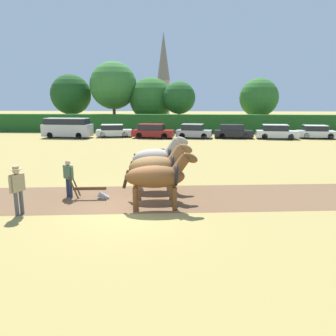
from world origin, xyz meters
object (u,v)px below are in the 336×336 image
(plow, at_px, (93,191))
(parked_car_far_right, at_px, (316,132))
(draft_horse_lead_left, at_px, (158,177))
(parked_van, at_px, (67,128))
(tree_far_left, at_px, (71,95))
(farmer_beside_team, at_px, (163,162))
(tree_center_right, at_px, (259,98))
(tree_left, at_px, (113,86))
(parked_car_left, at_px, (114,131))
(tree_center_left, at_px, (151,99))
(parked_car_center_left, at_px, (153,131))
(tree_center, at_px, (179,98))
(parked_car_center_right, at_px, (233,132))
(draft_horse_lead_right, at_px, (157,167))
(draft_horse_trail_left, at_px, (157,159))
(church_spire, at_px, (164,74))
(parked_car_right, at_px, (276,132))
(farmer_onlooker_left, at_px, (17,186))
(farmer_at_plow, at_px, (68,176))
(parked_car_center, at_px, (194,131))

(plow, distance_m, parked_car_far_right, 29.73)
(draft_horse_lead_left, bearing_deg, parked_van, 111.01)
(tree_far_left, distance_m, farmer_beside_team, 36.20)
(tree_center_right, distance_m, plow, 36.86)
(tree_left, distance_m, parked_car_left, 12.59)
(tree_center_left, bearing_deg, parked_car_center_left, -82.50)
(tree_left, xyz_separation_m, tree_center_left, (5.36, 0.54, -1.93))
(plow, bearing_deg, tree_center, 79.16)
(tree_far_left, xyz_separation_m, parked_car_far_right, (31.50, -11.81, -4.24))
(parked_van, relative_size, parked_car_center_right, 1.29)
(draft_horse_lead_left, relative_size, parked_car_left, 0.69)
(draft_horse_lead_right, bearing_deg, parked_car_center_left, 90.36)
(draft_horse_trail_left, height_order, parked_van, draft_horse_trail_left)
(parked_van, bearing_deg, draft_horse_trail_left, -56.37)
(church_spire, bearing_deg, tree_center_left, -88.93)
(parked_car_center_left, distance_m, parked_car_center_right, 8.86)
(farmer_beside_team, bearing_deg, parked_van, 83.11)
(tree_center, height_order, parked_car_center_right, tree_center)
(tree_center_left, bearing_deg, parked_car_center_right, -48.51)
(parked_car_right, bearing_deg, draft_horse_lead_left, -107.52)
(draft_horse_trail_left, relative_size, parked_car_left, 0.65)
(plow, relative_size, farmer_beside_team, 1.00)
(farmer_beside_team, distance_m, parked_car_center_right, 20.86)
(church_spire, xyz_separation_m, parked_car_far_right, (20.06, -41.39, -9.45))
(tree_center, height_order, draft_horse_trail_left, tree_center)
(farmer_onlooker_left, xyz_separation_m, parked_car_center_right, (10.83, 25.64, -0.35))
(draft_horse_trail_left, bearing_deg, farmer_beside_team, 79.72)
(tree_far_left, xyz_separation_m, parked_car_center_left, (13.63, -12.66, -4.19))
(draft_horse_lead_left, bearing_deg, parked_car_left, 100.16)
(tree_far_left, relative_size, tree_center_left, 1.07)
(parked_car_right, bearing_deg, plow, -114.11)
(church_spire, bearing_deg, draft_horse_lead_right, -85.63)
(parked_car_left, relative_size, parked_car_center_left, 0.90)
(parked_car_center_right, bearing_deg, farmer_at_plow, -110.33)
(farmer_at_plow, relative_size, parked_car_center_left, 0.34)
(parked_car_left, distance_m, parked_car_center, 9.10)
(draft_horse_lead_right, bearing_deg, parked_car_left, 100.75)
(parked_car_left, bearing_deg, tree_far_left, 117.48)
(church_spire, bearing_deg, draft_horse_lead_left, -85.58)
(parked_car_right, distance_m, parked_car_far_right, 4.53)
(tree_center_right, relative_size, farmer_at_plow, 4.45)
(farmer_onlooker_left, bearing_deg, draft_horse_lead_right, 45.55)
(draft_horse_trail_left, relative_size, parked_car_right, 0.61)
(parked_car_left, bearing_deg, tree_center_left, 65.88)
(tree_center, bearing_deg, tree_center_right, 3.08)
(draft_horse_lead_right, distance_m, parked_car_far_right, 27.95)
(tree_far_left, bearing_deg, farmer_beside_team, -62.96)
(farmer_beside_team, relative_size, parked_van, 0.30)
(farmer_onlooker_left, xyz_separation_m, parked_van, (-7.50, 24.76, 0.05))
(tree_far_left, xyz_separation_m, farmer_at_plow, (12.62, -35.42, -4.02))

